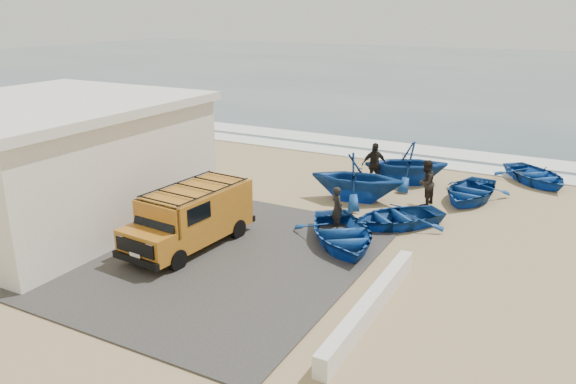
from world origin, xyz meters
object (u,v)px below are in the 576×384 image
at_px(van, 191,215).
at_px(boat_far_left, 406,163).
at_px(boat_near_right, 397,217).
at_px(boat_mid_right, 470,191).
at_px(boat_far_right, 536,175).
at_px(boat_near_left, 342,233).
at_px(building, 48,161).
at_px(parapet, 371,305).
at_px(fisherman_front, 337,208).
at_px(fisherman_middle, 426,183).
at_px(boat_mid_left, 357,177).
at_px(fisherman_back, 374,165).

bearing_deg(van, boat_far_left, 72.25).
bearing_deg(boat_far_left, boat_near_right, -13.25).
xyz_separation_m(boat_near_right, boat_mid_right, (1.69, 4.12, 0.02)).
bearing_deg(boat_far_right, boat_far_left, 168.38).
xyz_separation_m(boat_near_left, boat_near_right, (1.05, 2.43, -0.05)).
xyz_separation_m(building, boat_far_right, (14.97, 12.91, -1.79)).
xyz_separation_m(building, boat_mid_right, (12.89, 9.23, -1.79)).
height_order(parapet, boat_near_left, boat_near_left).
distance_m(boat_near_right, fisherman_front, 2.18).
distance_m(boat_far_right, fisherman_middle, 6.21).
bearing_deg(boat_mid_left, building, 118.42).
bearing_deg(fisherman_back, boat_near_right, -100.82).
distance_m(boat_mid_right, boat_far_right, 4.22).
distance_m(boat_near_left, boat_mid_right, 7.10).
relative_size(boat_far_left, fisherman_front, 2.32).
bearing_deg(boat_mid_left, boat_mid_right, -71.15).
bearing_deg(boat_mid_left, boat_far_left, -29.01).
xyz_separation_m(fisherman_front, fisherman_back, (-0.58, 5.27, 0.19)).
distance_m(boat_far_left, fisherman_front, 6.28).
relative_size(boat_near_left, boat_far_right, 1.08).
bearing_deg(boat_near_right, fisherman_front, -102.53).
xyz_separation_m(boat_near_left, boat_far_right, (4.82, 10.23, -0.03)).
relative_size(building, van, 2.01).
xyz_separation_m(boat_near_right, boat_far_right, (3.77, 7.80, 0.02)).
distance_m(boat_mid_left, boat_far_right, 8.44).
xyz_separation_m(boat_near_right, boat_far_left, (-1.22, 5.03, 0.58)).
bearing_deg(fisherman_back, boat_mid_right, -39.76).
height_order(boat_far_left, fisherman_front, boat_far_left).
distance_m(parapet, boat_near_left, 4.37).
bearing_deg(boat_far_right, van, -166.33).
height_order(building, boat_near_right, building).
height_order(parapet, fisherman_middle, fisherman_middle).
bearing_deg(boat_far_right, boat_near_right, -156.45).
relative_size(boat_near_right, fisherman_front, 2.22).
bearing_deg(parapet, van, 168.31).
distance_m(parapet, fisherman_middle, 8.91).
xyz_separation_m(parapet, boat_near_right, (-1.29, 6.11, 0.08)).
relative_size(parapet, fisherman_front, 3.92).
relative_size(boat_near_right, fisherman_back, 1.78).
relative_size(building, boat_far_right, 2.62).
bearing_deg(boat_near_left, fisherman_front, 84.56).
height_order(parapet, boat_far_left, boat_far_left).
bearing_deg(boat_near_left, boat_mid_left, 70.14).
relative_size(boat_mid_right, fisherman_middle, 2.02).
height_order(van, boat_mid_right, van).
bearing_deg(boat_mid_right, boat_far_right, 66.67).
bearing_deg(boat_mid_left, boat_far_right, -55.85).
bearing_deg(boat_far_left, fisherman_front, -31.73).
bearing_deg(parapet, boat_mid_right, 87.80).
height_order(building, parapet, building).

